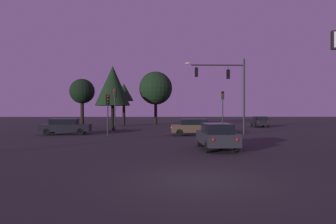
% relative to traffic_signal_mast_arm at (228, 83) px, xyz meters
% --- Properties ---
extents(ground_plane, '(168.00, 168.00, 0.00)m').
position_rel_traffic_signal_mast_arm_xyz_m(ground_plane, '(-5.45, 5.98, -5.01)').
color(ground_plane, '#262326').
rests_on(ground_plane, ground).
extents(traffic_signal_mast_arm, '(5.90, 0.42, 7.41)m').
position_rel_traffic_signal_mast_arm_xyz_m(traffic_signal_mast_arm, '(0.00, 0.00, 0.00)').
color(traffic_signal_mast_arm, '#232326').
rests_on(traffic_signal_mast_arm, ground).
extents(traffic_light_corner_left, '(0.36, 0.39, 4.51)m').
position_rel_traffic_signal_mast_arm_xyz_m(traffic_light_corner_left, '(0.50, 4.67, -1.83)').
color(traffic_light_corner_left, '#232326').
rests_on(traffic_light_corner_left, ground).
extents(traffic_light_corner_right, '(0.36, 0.38, 3.74)m').
position_rel_traffic_signal_mast_arm_xyz_m(traffic_light_corner_right, '(-11.36, -2.13, -2.35)').
color(traffic_light_corner_right, '#232326').
rests_on(traffic_light_corner_right, ground).
extents(traffic_light_median, '(0.34, 0.37, 4.63)m').
position_rel_traffic_signal_mast_arm_xyz_m(traffic_light_median, '(-11.47, 2.51, -1.75)').
color(traffic_light_median, '#232326').
rests_on(traffic_light_median, ground).
extents(car_nearside_lane, '(1.85, 4.44, 1.52)m').
position_rel_traffic_signal_mast_arm_xyz_m(car_nearside_lane, '(-3.37, -11.01, -4.22)').
color(car_nearside_lane, '#232328').
rests_on(car_nearside_lane, ground).
extents(car_crossing_left, '(4.79, 2.28, 1.52)m').
position_rel_traffic_signal_mast_arm_xyz_m(car_crossing_left, '(-15.77, -0.12, -4.21)').
color(car_crossing_left, black).
rests_on(car_crossing_left, ground).
extents(car_crossing_right, '(4.65, 2.04, 1.52)m').
position_rel_traffic_signal_mast_arm_xyz_m(car_crossing_right, '(-3.44, -1.45, -4.22)').
color(car_crossing_right, '#473828').
rests_on(car_crossing_right, ground).
extents(car_far_lane, '(2.19, 4.25, 1.52)m').
position_rel_traffic_signal_mast_arm_xyz_m(car_far_lane, '(7.55, 12.36, -4.22)').
color(car_far_lane, black).
rests_on(car_far_lane, ground).
extents(tree_behind_sign, '(3.06, 3.06, 6.63)m').
position_rel_traffic_signal_mast_arm_xyz_m(tree_behind_sign, '(-12.35, 17.24, 0.15)').
color(tree_behind_sign, black).
rests_on(tree_behind_sign, ground).
extents(tree_left_far, '(3.34, 3.34, 6.63)m').
position_rel_traffic_signal_mast_arm_xyz_m(tree_left_far, '(-17.18, 11.02, -0.12)').
color(tree_left_far, black).
rests_on(tree_left_far, ground).
extents(tree_center_horizon, '(5.57, 5.57, 8.93)m').
position_rel_traffic_signal_mast_arm_xyz_m(tree_center_horizon, '(-7.38, 20.18, 1.11)').
color(tree_center_horizon, black).
rests_on(tree_center_horizon, ground).
extents(tree_right_cluster, '(4.12, 4.12, 7.61)m').
position_rel_traffic_signal_mast_arm_xyz_m(tree_right_cluster, '(-12.25, 5.95, 0.23)').
color(tree_right_cluster, black).
rests_on(tree_right_cluster, ground).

